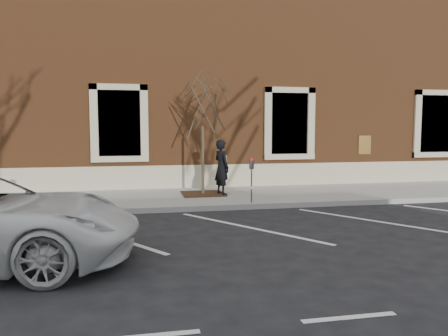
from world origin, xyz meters
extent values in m
plane|color=#28282B|center=(0.00, 0.00, 0.00)|extent=(120.00, 120.00, 0.00)
cube|color=#99988F|center=(0.00, 1.75, 0.07)|extent=(40.00, 3.50, 0.15)
cube|color=#9E9E99|center=(0.00, -0.05, 0.07)|extent=(40.00, 0.12, 0.15)
cube|color=brown|center=(0.00, 7.75, 4.00)|extent=(40.00, 8.50, 8.00)
cube|color=#B5AC8B|center=(0.00, 3.53, 0.55)|extent=(40.00, 0.06, 0.80)
cube|color=black|center=(-3.00, 3.65, 2.40)|extent=(1.40, 0.30, 2.20)
cube|color=#B5AC8B|center=(-3.00, 3.48, 1.20)|extent=(1.90, 0.20, 0.20)
cube|color=black|center=(3.00, 3.65, 2.40)|extent=(1.40, 0.30, 2.20)
cube|color=#B5AC8B|center=(3.00, 3.48, 1.20)|extent=(1.90, 0.20, 0.20)
cube|color=black|center=(9.00, 3.65, 2.40)|extent=(1.40, 0.30, 2.20)
cube|color=#B5AC8B|center=(9.00, 3.48, 1.20)|extent=(1.90, 0.20, 0.20)
imported|color=black|center=(0.15, 1.72, 1.02)|extent=(0.62, 0.74, 1.73)
cylinder|color=#595B60|center=(0.69, 0.13, 0.62)|extent=(0.04, 0.04, 0.95)
cube|color=black|center=(0.69, 0.13, 1.22)|extent=(0.11, 0.09, 0.25)
cube|color=red|center=(0.69, 0.13, 1.37)|extent=(0.10, 0.08, 0.06)
cube|color=white|center=(0.69, 0.08, 0.58)|extent=(0.05, 0.00, 0.07)
cube|color=#3A2312|center=(-0.41, 1.93, 0.17)|extent=(1.30, 1.30, 0.03)
cylinder|color=#4D422F|center=(-0.41, 1.93, 1.22)|extent=(0.09, 0.09, 2.15)
camera|label=1|loc=(-2.45, -11.62, 2.27)|focal=35.00mm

